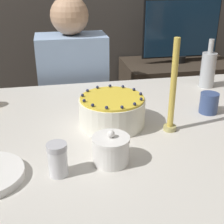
{
  "coord_description": "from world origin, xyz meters",
  "views": [
    {
      "loc": [
        -0.27,
        -1.02,
        1.31
      ],
      "look_at": [
        -0.05,
        0.06,
        0.81
      ],
      "focal_mm": 50.0,
      "sensor_mm": 36.0,
      "label": 1
    }
  ],
  "objects": [
    {
      "name": "cake",
      "position": [
        -0.05,
        0.06,
        0.81
      ],
      "size": [
        0.26,
        0.26,
        0.13
      ],
      "color": "white",
      "rests_on": "dining_table"
    },
    {
      "name": "candle",
      "position": [
        0.15,
        -0.03,
        0.9
      ],
      "size": [
        0.05,
        0.05,
        0.35
      ],
      "color": "tan",
      "rests_on": "dining_table"
    },
    {
      "name": "tv_monitor",
      "position": [
        0.66,
        1.12,
        0.92
      ],
      "size": [
        0.57,
        0.1,
        0.45
      ],
      "color": "black",
      "rests_on": "side_cabinet"
    },
    {
      "name": "side_cabinet",
      "position": [
        0.66,
        1.12,
        0.34
      ],
      "size": [
        0.81,
        0.48,
        0.68
      ],
      "color": "#382D23",
      "rests_on": "ground_plane"
    },
    {
      "name": "person_man_blue_shirt",
      "position": [
        -0.15,
        0.78,
        0.52
      ],
      "size": [
        0.4,
        0.34,
        1.19
      ],
      "rotation": [
        0.0,
        0.0,
        3.14
      ],
      "color": "#2D2D38",
      "rests_on": "ground_plane"
    },
    {
      "name": "dining_table",
      "position": [
        0.0,
        0.0,
        0.66
      ],
      "size": [
        1.53,
        1.15,
        0.76
      ],
      "color": "beige",
      "rests_on": "ground_plane"
    },
    {
      "name": "sugar_bowl",
      "position": [
        -0.11,
        -0.2,
        0.8
      ],
      "size": [
        0.12,
        0.12,
        0.11
      ],
      "color": "white",
      "rests_on": "dining_table"
    },
    {
      "name": "sugar_shaker",
      "position": [
        -0.27,
        -0.23,
        0.81
      ],
      "size": [
        0.06,
        0.06,
        0.1
      ],
      "color": "white",
      "rests_on": "dining_table"
    },
    {
      "name": "cup",
      "position": [
        0.37,
        0.09,
        0.8
      ],
      "size": [
        0.08,
        0.08,
        0.09
      ],
      "color": "#384C7F",
      "rests_on": "dining_table"
    },
    {
      "name": "bottle",
      "position": [
        0.51,
        0.4,
        0.85
      ],
      "size": [
        0.07,
        0.07,
        0.25
      ],
      "color": "#B2B7BC",
      "rests_on": "dining_table"
    }
  ]
}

